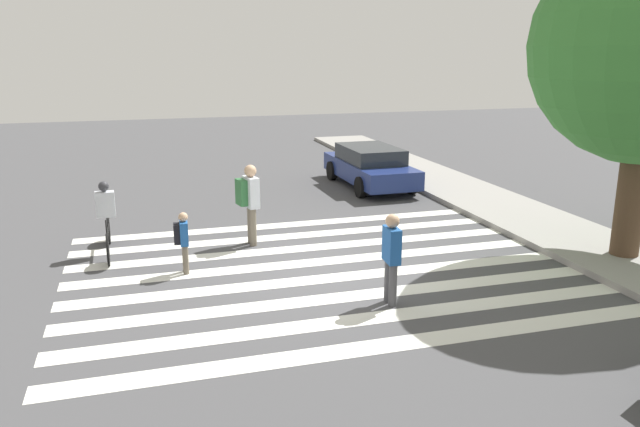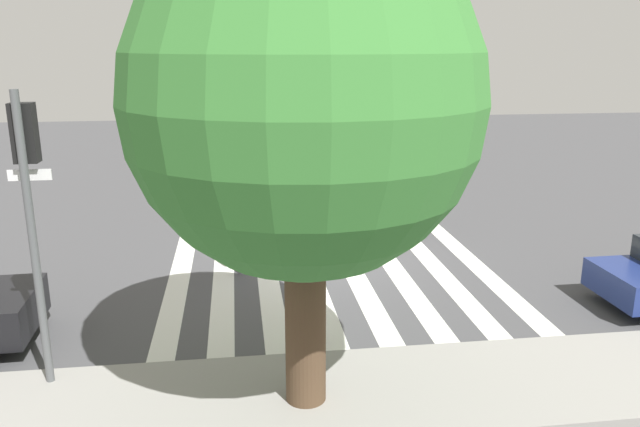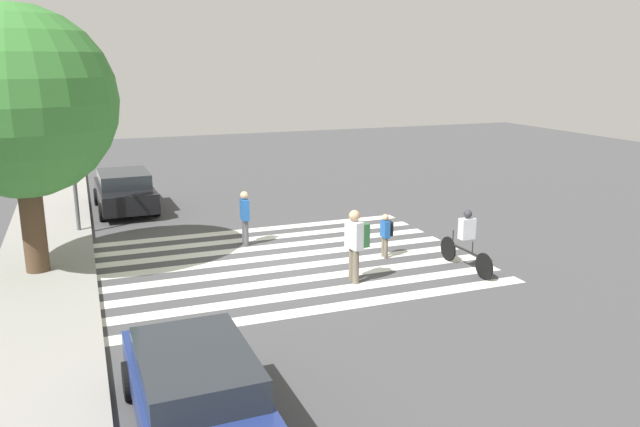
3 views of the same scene
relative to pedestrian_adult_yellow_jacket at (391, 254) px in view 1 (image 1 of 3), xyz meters
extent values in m
plane|color=#444447|center=(-1.99, -0.72, -0.93)|extent=(60.00, 60.00, 0.00)
cube|color=gray|center=(-1.99, 5.53, -0.86)|extent=(36.00, 2.50, 0.14)
cube|color=silver|center=(-5.46, -0.72, -0.92)|extent=(0.47, 10.00, 0.01)
cube|color=silver|center=(-4.47, -0.72, -0.92)|extent=(0.47, 10.00, 0.01)
cube|color=silver|center=(-3.48, -0.72, -0.92)|extent=(0.47, 10.00, 0.01)
cube|color=silver|center=(-2.49, -0.72, -0.92)|extent=(0.47, 10.00, 0.01)
cube|color=silver|center=(-1.49, -0.72, -0.92)|extent=(0.47, 10.00, 0.01)
cube|color=silver|center=(-0.50, -0.72, -0.92)|extent=(0.47, 10.00, 0.01)
cube|color=silver|center=(0.49, -0.72, -0.92)|extent=(0.47, 10.00, 0.01)
cube|color=silver|center=(1.48, -0.72, -0.92)|extent=(0.47, 10.00, 0.01)
cylinder|color=#4C3826|center=(-0.77, 5.66, 0.41)|extent=(0.58, 0.58, 2.67)
cylinder|color=#4C4C51|center=(-0.10, 0.00, -0.54)|extent=(0.15, 0.15, 0.78)
cylinder|color=#4C4C51|center=(0.10, 0.00, -0.54)|extent=(0.15, 0.15, 0.78)
cube|color=#1E5199|center=(0.00, 0.00, 0.16)|extent=(0.47, 0.23, 0.62)
sphere|color=tan|center=(0.00, 0.00, 0.59)|extent=(0.24, 0.24, 0.24)
cylinder|color=#6B6051|center=(-2.69, -3.33, -0.63)|extent=(0.11, 0.11, 0.60)
cylinder|color=#6B6051|center=(-2.54, -3.33, -0.63)|extent=(0.11, 0.11, 0.60)
cube|color=#1E5199|center=(-2.61, -3.33, -0.09)|extent=(0.36, 0.17, 0.47)
sphere|color=tan|center=(-2.61, -3.33, 0.24)|extent=(0.19, 0.19, 0.19)
cube|color=black|center=(-2.61, -3.47, -0.09)|extent=(0.27, 0.13, 0.40)
cylinder|color=#6B6051|center=(-4.24, -1.71, -0.49)|extent=(0.17, 0.17, 0.88)
cylinder|color=#6B6051|center=(-4.01, -1.71, -0.49)|extent=(0.17, 0.17, 0.88)
cube|color=silver|center=(-4.12, -1.71, 0.30)|extent=(0.55, 0.33, 0.70)
sphere|color=tan|center=(-4.12, -1.71, 0.79)|extent=(0.28, 0.28, 0.28)
cube|color=#2D6638|center=(-4.16, -1.91, 0.30)|extent=(0.41, 0.25, 0.59)
cylinder|color=black|center=(-3.50, -4.83, -0.58)|extent=(0.68, 0.05, 0.68)
cylinder|color=black|center=(-5.11, -4.87, -0.58)|extent=(0.68, 0.05, 0.68)
cube|color=black|center=(-4.30, -4.85, -0.40)|extent=(1.37, 0.07, 0.04)
cylinder|color=black|center=(-4.59, -4.86, -0.24)|extent=(0.03, 0.03, 0.32)
cylinder|color=black|center=(-3.70, -4.84, -0.20)|extent=(0.03, 0.03, 0.40)
cube|color=silver|center=(-4.30, -4.85, 0.20)|extent=(0.25, 0.41, 0.55)
sphere|color=#333338|center=(-4.30, -4.85, 0.59)|extent=(0.22, 0.22, 0.22)
cube|color=navy|center=(-9.19, 3.09, -0.38)|extent=(4.47, 1.80, 0.58)
cube|color=#23282D|center=(-9.19, 3.09, 0.15)|extent=(2.47, 1.63, 0.48)
cylinder|color=black|center=(-7.83, 3.96, -0.61)|extent=(0.64, 0.21, 0.64)
cylinder|color=black|center=(-7.80, 2.27, -0.61)|extent=(0.64, 0.21, 0.64)
cylinder|color=black|center=(-10.58, 3.91, -0.61)|extent=(0.64, 0.21, 0.64)
cylinder|color=black|center=(-10.55, 2.23, -0.61)|extent=(0.64, 0.21, 0.64)
camera|label=1|loc=(9.48, -4.07, 3.43)|focal=35.00mm
camera|label=2|loc=(0.11, 13.63, 4.19)|focal=35.00mm
camera|label=3|loc=(-17.54, 4.37, 4.50)|focal=35.00mm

